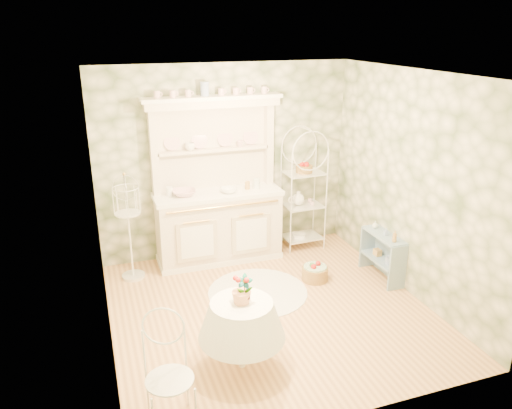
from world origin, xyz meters
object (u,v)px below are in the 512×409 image
object	(u,v)px
round_table	(242,340)
cafe_chair	(169,375)
bakers_rack	(303,193)
floor_basket	(315,272)
birdcage_stand	(129,223)
kitchen_dresser	(218,182)
side_shelf	(382,258)

from	to	relation	value
round_table	cafe_chair	bearing A→B (deg)	-145.95
round_table	cafe_chair	size ratio (longest dim) A/B	0.62
bakers_rack	floor_basket	distance (m)	1.30
cafe_chair	floor_basket	world-z (taller)	cafe_chair
round_table	birdcage_stand	world-z (taller)	birdcage_stand
kitchen_dresser	round_table	xyz separation A→B (m)	(-0.42, -2.39, -0.84)
side_shelf	birdcage_stand	bearing A→B (deg)	164.82
bakers_rack	round_table	xyz separation A→B (m)	(-1.71, -2.41, -0.54)
round_table	birdcage_stand	bearing A→B (deg)	110.06
kitchen_dresser	birdcage_stand	bearing A→B (deg)	-172.13
side_shelf	floor_basket	size ratio (longest dim) A/B	1.85
bakers_rack	cafe_chair	world-z (taller)	bakers_rack
side_shelf	round_table	bearing A→B (deg)	-149.57
round_table	cafe_chair	xyz separation A→B (m)	(-0.78, -0.53, 0.19)
kitchen_dresser	floor_basket	size ratio (longest dim) A/B	6.53
cafe_chair	floor_basket	bearing A→B (deg)	59.72
side_shelf	round_table	size ratio (longest dim) A/B	1.06
side_shelf	cafe_chair	distance (m)	3.52
bakers_rack	cafe_chair	size ratio (longest dim) A/B	1.70
cafe_chair	side_shelf	bearing A→B (deg)	47.78
cafe_chair	bakers_rack	bearing A→B (deg)	68.83
side_shelf	birdcage_stand	xyz separation A→B (m)	(-3.11, 1.07, 0.50)
bakers_rack	birdcage_stand	bearing A→B (deg)	-177.97
round_table	cafe_chair	distance (m)	0.96
bakers_rack	floor_basket	xyz separation A→B (m)	(-0.28, -1.04, -0.73)
floor_basket	kitchen_dresser	bearing A→B (deg)	134.82
round_table	floor_basket	xyz separation A→B (m)	(1.44, 1.37, -0.19)
birdcage_stand	floor_basket	bearing A→B (deg)	-20.79
side_shelf	floor_basket	bearing A→B (deg)	169.73
kitchen_dresser	birdcage_stand	world-z (taller)	kitchen_dresser
kitchen_dresser	cafe_chair	bearing A→B (deg)	-112.35
round_table	floor_basket	size ratio (longest dim) A/B	1.75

